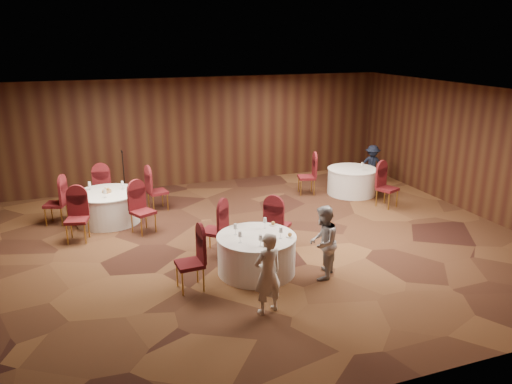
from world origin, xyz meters
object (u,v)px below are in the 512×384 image
object	(u,v)px
table_right	(352,181)
woman_b	(323,243)
table_left	(108,207)
woman_a	(268,273)
table_main	(256,254)
mic_stand	(125,189)
man_c	(372,165)

from	to	relation	value
table_right	woman_b	xyz separation A→B (m)	(-3.20, -4.38, 0.33)
table_left	table_right	world-z (taller)	same
woman_a	woman_b	world-z (taller)	woman_b
table_left	table_main	bearing A→B (deg)	-57.29
table_main	mic_stand	distance (m)	5.40
table_main	woman_b	distance (m)	1.29
table_right	table_main	bearing A→B (deg)	-138.75
table_left	table_right	xyz separation A→B (m)	(6.73, -0.06, 0.00)
table_right	woman_b	size ratio (longest dim) A/B	1.00
woman_a	man_c	size ratio (longest dim) A/B	1.16
table_main	table_right	world-z (taller)	same
mic_stand	woman_b	bearing A→B (deg)	-62.17
mic_stand	table_right	bearing A→B (deg)	-11.78
woman_a	man_c	xyz separation A→B (m)	(5.69, 5.85, -0.09)
mic_stand	man_c	world-z (taller)	mic_stand
table_right	woman_b	bearing A→B (deg)	-126.20
table_right	woman_b	distance (m)	5.43
table_left	table_right	size ratio (longest dim) A/B	1.11
table_right	woman_a	world-z (taller)	woman_a
woman_b	woman_a	bearing A→B (deg)	-21.21
man_c	mic_stand	bearing A→B (deg)	-156.96
table_main	mic_stand	size ratio (longest dim) A/B	1.03
mic_stand	man_c	size ratio (longest dim) A/B	1.22
mic_stand	woman_b	size ratio (longest dim) A/B	1.04
woman_b	table_left	bearing A→B (deg)	-102.50
woman_b	man_c	xyz separation A→B (m)	(4.28, 5.05, -0.10)
table_main	man_c	size ratio (longest dim) A/B	1.26
table_right	man_c	size ratio (longest dim) A/B	1.17
table_main	woman_a	bearing A→B (deg)	-103.08
woman_a	woman_b	bearing A→B (deg)	-163.86
table_main	woman_a	distance (m)	1.50
table_right	man_c	bearing A→B (deg)	31.75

